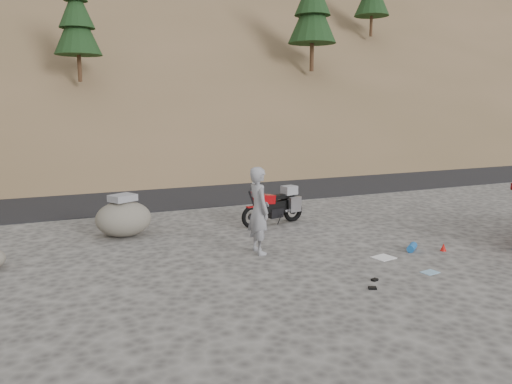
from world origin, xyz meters
The scene contains 12 objects.
ground centered at (0.00, 0.00, 0.00)m, with size 140.00×140.00×0.00m, color #474442.
road centered at (0.00, 9.00, 0.00)m, with size 120.00×7.00×0.05m, color black.
hillside centered at (-0.05, 40.88, 11.08)m, with size 120.00×73.00×46.72m.
motorcycle centered at (-0.12, 2.70, 0.51)m, with size 2.00×0.82×1.20m.
man centered at (-1.64, 0.41, 0.00)m, with size 0.69×0.45×1.88m, color gray.
boulder centered at (-4.09, 3.03, 0.46)m, with size 1.60×1.46×1.05m.
gear_white_cloth centered at (0.61, -0.99, 0.01)m, with size 0.42×0.38×0.01m, color white.
gear_blue_mat centered at (1.52, -0.81, 0.08)m, with size 0.16×0.16×0.40m, color #1C5EAA.
gear_funnel centered at (2.15, -1.10, 0.08)m, with size 0.13×0.13×0.17m, color red.
gear_glove_a centered at (-0.72, -2.39, 0.02)m, with size 0.14×0.10×0.04m, color black.
gear_glove_b centered at (-0.42, -2.06, 0.02)m, with size 0.12×0.09×0.04m, color black.
gear_blue_cloth centered at (0.83, -2.12, 0.01)m, with size 0.32×0.24×0.01m, color #84AFCC.
Camera 1 is at (-5.91, -9.15, 3.14)m, focal length 35.00 mm.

